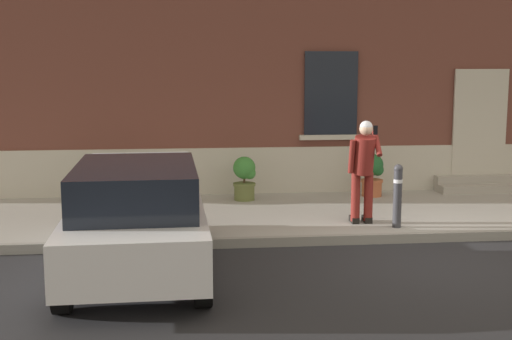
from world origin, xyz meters
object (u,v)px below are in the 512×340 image
(planter_terracotta, at_px, (373,174))
(person_on_phone, at_px, (364,165))
(planter_charcoal, at_px, (110,179))
(hatchback_car_white, at_px, (137,216))
(planter_olive, at_px, (245,177))
(bollard_near_person, at_px, (398,194))

(planter_terracotta, bearing_deg, person_on_phone, -109.36)
(person_on_phone, xyz_separation_m, planter_charcoal, (-4.37, 2.28, -0.54))
(hatchback_car_white, bearing_deg, planter_charcoal, 100.59)
(hatchback_car_white, distance_m, planter_charcoal, 4.25)
(person_on_phone, bearing_deg, hatchback_car_white, -151.86)
(person_on_phone, xyz_separation_m, planter_terracotta, (0.83, 2.37, -0.54))
(hatchback_car_white, height_order, planter_charcoal, hatchback_car_white)
(person_on_phone, bearing_deg, planter_olive, 128.60)
(person_on_phone, bearing_deg, planter_charcoal, 152.76)
(planter_charcoal, relative_size, planter_terracotta, 1.00)
(planter_charcoal, height_order, planter_olive, same)
(bollard_near_person, xyz_separation_m, planter_charcoal, (-4.87, 2.57, -0.11))
(planter_charcoal, xyz_separation_m, planter_terracotta, (5.20, 0.09, 0.00))
(planter_olive, bearing_deg, planter_terracotta, 2.86)
(person_on_phone, relative_size, planter_terracotta, 2.02)
(hatchback_car_white, bearing_deg, bollard_near_person, 21.37)
(planter_charcoal, bearing_deg, person_on_phone, -27.52)
(bollard_near_person, bearing_deg, planter_terracotta, 82.83)
(hatchback_car_white, distance_m, bollard_near_person, 4.39)
(person_on_phone, bearing_deg, planter_terracotta, 70.92)
(bollard_near_person, distance_m, planter_terracotta, 2.69)
(person_on_phone, height_order, planter_olive, person_on_phone)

